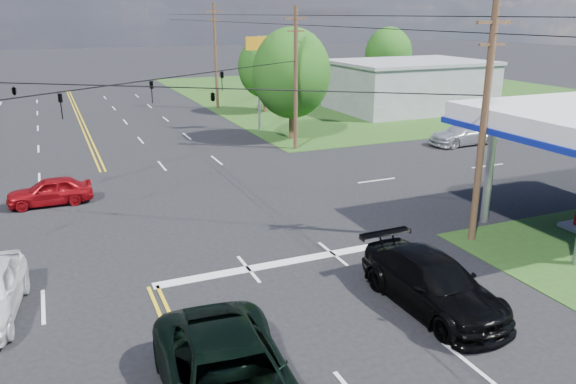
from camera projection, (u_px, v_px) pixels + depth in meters
name	position (u px, v px, depth m)	size (l,w,h in m)	color
ground	(121.00, 214.00, 26.37)	(280.00, 280.00, 0.00)	black
grass_ne	(384.00, 92.00, 67.57)	(46.00, 48.00, 0.03)	#254716
stop_bar	(286.00, 263.00, 21.26)	(10.00, 0.50, 0.02)	silver
retail_ne	(409.00, 87.00, 54.52)	(14.00, 10.00, 4.40)	gray
pole_se	(484.00, 123.00, 21.91)	(1.60, 0.28, 9.50)	#462C1D
pole_ne	(296.00, 77.00, 37.66)	(1.60, 0.28, 9.50)	#462C1D
pole_right_far	(216.00, 55.00, 54.20)	(1.60, 0.28, 10.00)	#462C1D
span_wire_signals	(109.00, 86.00, 24.55)	(26.00, 18.00, 1.13)	black
power_lines	(108.00, 24.00, 22.01)	(26.04, 100.00, 0.64)	black
tree_right_a	(291.00, 73.00, 40.67)	(5.70, 5.70, 8.18)	#462C1D
tree_right_b	(264.00, 67.00, 52.31)	(4.94, 4.94, 7.09)	#462C1D
tree_far_r	(388.00, 54.00, 64.06)	(5.32, 5.32, 7.63)	#462C1D
pickup_dkgreen	(230.00, 383.00, 12.90)	(3.02, 6.54, 1.82)	black
suv_black	(433.00, 283.00, 17.85)	(2.35, 5.79, 1.68)	black
sedan_red	(50.00, 191.00, 27.56)	(1.60, 3.99, 1.36)	maroon
sedan_far	(464.00, 133.00, 40.27)	(2.20, 5.40, 1.57)	silver
polesign_ne	(259.00, 58.00, 43.64)	(2.05, 0.43, 7.40)	#A5A5AA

